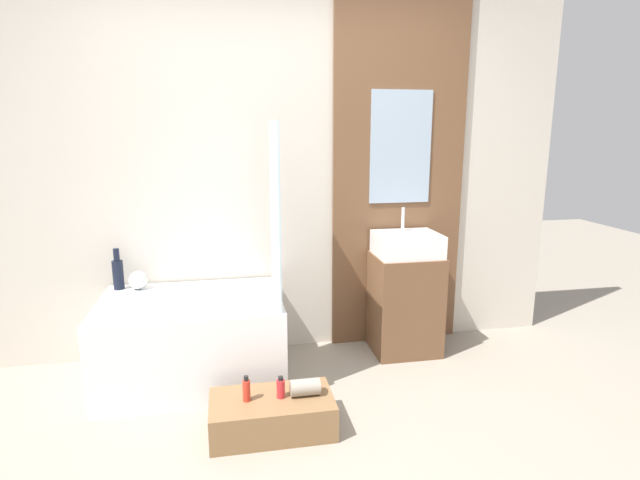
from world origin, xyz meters
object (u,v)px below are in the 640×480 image
Objects in this scene: vase_tall_dark at (118,273)px; bottle_soap_secondary at (281,388)px; wooden_step_bench at (272,414)px; sink at (407,244)px; bottle_soap_primary at (246,390)px; bathtub at (193,340)px; vase_round_light at (138,280)px.

vase_tall_dark reaches higher than bottle_soap_secondary.
wooden_step_bench is 1.51m from sink.
wooden_step_bench is at bearing 180.00° from bottle_soap_secondary.
bottle_soap_primary is 1.16× the size of bottle_soap_secondary.
bathtub is 8.04× the size of bottle_soap_primary.
bottle_soap_secondary is at bearing -48.06° from vase_round_light.
bottle_soap_primary is at bearing -64.82° from bathtub.
bottle_soap_secondary is (0.05, 0.00, 0.15)m from wooden_step_bench.
vase_round_light is 0.87× the size of bottle_soap_primary.
bathtub is 9.23× the size of vase_round_light.
vase_tall_dark is at bearing 133.72° from wooden_step_bench.
bathtub is 0.73m from bottle_soap_primary.
bottle_soap_primary reaches higher than bottle_soap_secondary.
vase_round_light is at bearing 130.23° from wooden_step_bench.
wooden_step_bench is 0.21m from bottle_soap_primary.
sink is at bearing 35.17° from bottle_soap_primary.
bottle_soap_primary is (0.31, -0.66, -0.02)m from bathtub.
vase_tall_dark reaches higher than vase_round_light.
bathtub is at bearing -32.27° from vase_tall_dark.
vase_tall_dark is (-0.48, 0.30, 0.39)m from bathtub.
sink reaches higher than bottle_soap_secondary.
wooden_step_bench is at bearing -141.58° from sink.
bottle_soap_secondary is (0.97, -0.97, -0.42)m from vase_tall_dark.
sink is 1.86m from vase_round_light.
bottle_soap_primary is (-0.13, 0.00, 0.16)m from wooden_step_bench.
bathtub reaches higher than wooden_step_bench.
vase_tall_dark reaches higher than bottle_soap_primary.
bottle_soap_primary is at bearing -50.66° from vase_tall_dark.
bottle_soap_secondary is at bearing 0.00° from wooden_step_bench.
vase_round_light is 1.20m from bottle_soap_primary.
bottle_soap_secondary is (0.49, -0.66, -0.03)m from bathtub.
bottle_soap_secondary is (0.18, -0.00, -0.01)m from bottle_soap_primary.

